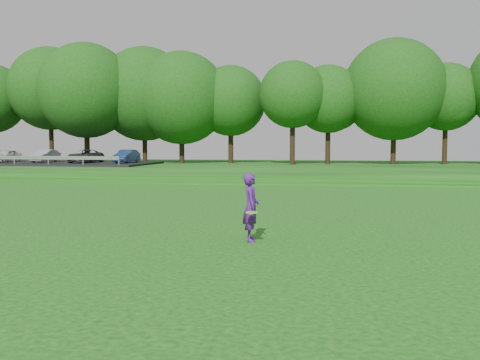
# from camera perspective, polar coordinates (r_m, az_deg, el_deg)

# --- Properties ---
(ground) EXTENTS (140.00, 140.00, 0.00)m
(ground) POSITION_cam_1_polar(r_m,az_deg,el_deg) (13.65, -9.55, -6.74)
(ground) COLOR #0F470D
(ground) RESTS_ON ground
(berm) EXTENTS (130.00, 30.00, 0.60)m
(berm) POSITION_cam_1_polar(r_m,az_deg,el_deg) (46.90, 4.57, 1.18)
(berm) COLOR #0F470D
(berm) RESTS_ON ground
(walking_path) EXTENTS (130.00, 1.60, 0.04)m
(walking_path) POSITION_cam_1_polar(r_m,az_deg,el_deg) (33.04, 2.20, -0.43)
(walking_path) COLOR gray
(walking_path) RESTS_ON ground
(treeline) EXTENTS (104.00, 7.00, 15.00)m
(treeline) POSITION_cam_1_polar(r_m,az_deg,el_deg) (51.14, 5.06, 10.15)
(treeline) COLOR #19420F
(treeline) RESTS_ON berm
(parking_lot) EXTENTS (24.00, 9.00, 1.38)m
(parking_lot) POSITION_cam_1_polar(r_m,az_deg,el_deg) (53.65, -21.93, 2.06)
(parking_lot) COLOR black
(parking_lot) RESTS_ON berm
(woman) EXTENTS (0.54, 1.05, 1.76)m
(woman) POSITION_cam_1_polar(r_m,az_deg,el_deg) (13.73, 1.17, -2.92)
(woman) COLOR #511B7B
(woman) RESTS_ON ground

